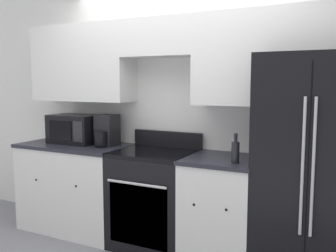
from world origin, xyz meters
TOP-DOWN VIEW (x-y plane):
  - wall_back at (0.01, 0.58)m, footprint 8.00×0.39m
  - lower_cabinets_left at (-1.10, 0.31)m, footprint 1.19×0.64m
  - lower_cabinets_right at (0.53, 0.31)m, footprint 0.64×0.64m
  - oven_range at (-0.15, 0.31)m, footprint 0.75×0.65m
  - refrigerator at (1.26, 0.37)m, footprint 0.85×0.77m
  - microwave at (-1.15, 0.38)m, footprint 0.53×0.37m
  - bottle at (0.69, 0.15)m, footprint 0.06×0.06m
  - paper_towel_holder at (-0.74, 0.37)m, footprint 0.20×0.28m

SIDE VIEW (x-z plane):
  - lower_cabinets_left at x=-1.10m, z-range 0.00..0.93m
  - lower_cabinets_right at x=0.53m, z-range 0.00..0.93m
  - oven_range at x=-0.15m, z-range -0.07..1.02m
  - refrigerator at x=1.26m, z-range 0.00..1.80m
  - bottle at x=0.69m, z-range 0.91..1.15m
  - paper_towel_holder at x=-0.74m, z-range 0.92..1.24m
  - microwave at x=-1.15m, z-range 0.93..1.24m
  - wall_back at x=0.01m, z-range 0.20..2.80m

